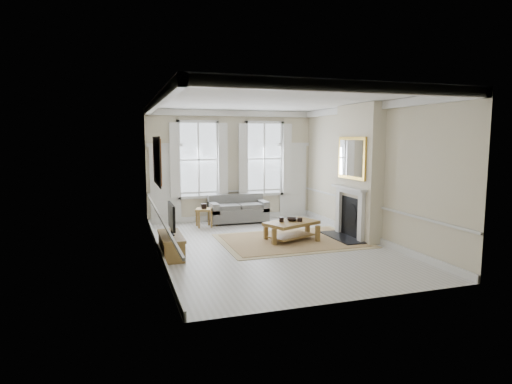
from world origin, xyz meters
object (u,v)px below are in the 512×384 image
object	(u,v)px
sofa	(238,211)
coffee_table	(292,225)
tv_stand	(171,245)
side_table	(204,212)

from	to	relation	value
sofa	coffee_table	world-z (taller)	sofa
coffee_table	tv_stand	world-z (taller)	coffee_table
side_table	coffee_table	size ratio (longest dim) A/B	0.37
coffee_table	tv_stand	size ratio (longest dim) A/B	1.13
sofa	coffee_table	distance (m)	2.81
side_table	tv_stand	world-z (taller)	side_table
side_table	tv_stand	bearing A→B (deg)	-114.14
sofa	side_table	bearing A→B (deg)	-161.84
sofa	coffee_table	bearing A→B (deg)	-77.22
side_table	tv_stand	size ratio (longest dim) A/B	0.42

